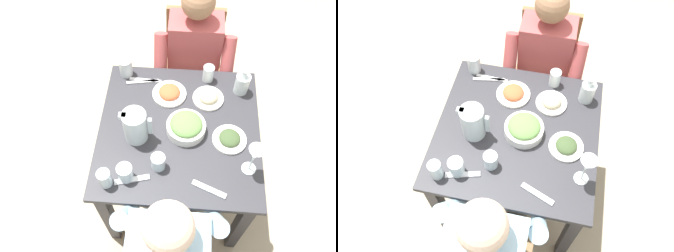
{
  "view_description": "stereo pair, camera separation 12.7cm",
  "coord_description": "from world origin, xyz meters",
  "views": [
    {
      "loc": [
        0.01,
        -0.93,
        2.22
      ],
      "look_at": [
        -0.06,
        -0.02,
        0.8
      ],
      "focal_mm": 35.38,
      "sensor_mm": 36.0,
      "label": 1
    },
    {
      "loc": [
        0.14,
        -0.91,
        2.22
      ],
      "look_at": [
        -0.06,
        -0.02,
        0.8
      ],
      "focal_mm": 35.38,
      "sensor_mm": 36.0,
      "label": 2
    }
  ],
  "objects": [
    {
      "name": "diner_far",
      "position": [
        0.06,
        0.52,
        0.65
      ],
      "size": [
        0.48,
        0.53,
        1.18
      ],
      "color": "#B24C4C",
      "rests_on": "ground_plane"
    },
    {
      "name": "water_glass_far_right",
      "position": [
        -0.24,
        -0.29,
        0.8
      ],
      "size": [
        0.07,
        0.07,
        0.09
      ],
      "primitive_type": "cylinder",
      "color": "silver",
      "rests_on": "dining_table"
    },
    {
      "name": "chair_far",
      "position": [
        0.06,
        0.72,
        0.5
      ],
      "size": [
        0.4,
        0.4,
        0.88
      ],
      "color": "olive",
      "rests_on": "ground_plane"
    },
    {
      "name": "plate_rice_curry",
      "position": [
        -0.07,
        0.23,
        0.77
      ],
      "size": [
        0.19,
        0.19,
        0.05
      ],
      "color": "white",
      "rests_on": "dining_table"
    },
    {
      "name": "water_pitcher",
      "position": [
        -0.22,
        -0.06,
        0.85
      ],
      "size": [
        0.16,
        0.12,
        0.19
      ],
      "color": "silver",
      "rests_on": "dining_table"
    },
    {
      "name": "dining_table",
      "position": [
        0.0,
        0.0,
        0.62
      ],
      "size": [
        0.84,
        0.84,
        0.75
      ],
      "color": "#2D2D33",
      "rests_on": "ground_plane"
    },
    {
      "name": "fork_near",
      "position": [
        -0.21,
        -0.3,
        0.76
      ],
      "size": [
        0.17,
        0.07,
        0.01
      ],
      "primitive_type": "cube",
      "rotation": [
        0.0,
        0.0,
        0.26
      ],
      "color": "silver",
      "rests_on": "dining_table"
    },
    {
      "name": "oil_carafe",
      "position": [
        0.33,
        0.28,
        0.81
      ],
      "size": [
        0.08,
        0.08,
        0.16
      ],
      "color": "silver",
      "rests_on": "dining_table"
    },
    {
      "name": "ground_plane",
      "position": [
        0.0,
        0.0,
        0.0
      ],
      "size": [
        8.0,
        8.0,
        0.0
      ],
      "primitive_type": "plane",
      "color": "tan"
    },
    {
      "name": "water_glass_center",
      "position": [
        -0.33,
        -0.33,
        0.81
      ],
      "size": [
        0.06,
        0.06,
        0.1
      ],
      "primitive_type": "cylinder",
      "color": "silver",
      "rests_on": "dining_table"
    },
    {
      "name": "diner_near",
      "position": [
        -0.01,
        -0.52,
        0.65
      ],
      "size": [
        0.48,
        0.53,
        1.18
      ],
      "color": "#9EC6E0",
      "rests_on": "ground_plane"
    },
    {
      "name": "plate_beans",
      "position": [
        0.15,
        0.21,
        0.77
      ],
      "size": [
        0.17,
        0.17,
        0.05
      ],
      "color": "white",
      "rests_on": "dining_table"
    },
    {
      "name": "fork_far",
      "position": [
        0.16,
        -0.32,
        0.76
      ],
      "size": [
        0.17,
        0.09,
        0.01
      ],
      "primitive_type": "cube",
      "rotation": [
        0.0,
        0.0,
        -0.39
      ],
      "color": "silver",
      "rests_on": "dining_table"
    },
    {
      "name": "plate_dolmas",
      "position": [
        0.26,
        -0.05,
        0.77
      ],
      "size": [
        0.18,
        0.18,
        0.04
      ],
      "color": "white",
      "rests_on": "dining_table"
    },
    {
      "name": "water_glass_near_right",
      "position": [
        -0.33,
        0.36,
        0.81
      ],
      "size": [
        0.07,
        0.07,
        0.11
      ],
      "primitive_type": "cylinder",
      "color": "silver",
      "rests_on": "dining_table"
    },
    {
      "name": "salad_bowl",
      "position": [
        0.03,
        -0.01,
        0.8
      ],
      "size": [
        0.2,
        0.2,
        0.09
      ],
      "color": "white",
      "rests_on": "dining_table"
    },
    {
      "name": "knife_near",
      "position": [
        -0.23,
        0.31,
        0.76
      ],
      "size": [
        0.19,
        0.05,
        0.01
      ],
      "primitive_type": "cube",
      "rotation": [
        0.0,
        0.0,
        0.17
      ],
      "color": "silver",
      "rests_on": "dining_table"
    },
    {
      "name": "knife_far",
      "position": [
        -0.21,
        0.32,
        0.76
      ],
      "size": [
        0.19,
        0.03,
        0.01
      ],
      "primitive_type": "cube",
      "rotation": [
        0.0,
        0.0,
        -0.05
      ],
      "color": "silver",
      "rests_on": "dining_table"
    },
    {
      "name": "water_glass_far_left",
      "position": [
        -0.09,
        -0.22,
        0.8
      ],
      "size": [
        0.07,
        0.07,
        0.09
      ],
      "primitive_type": "cylinder",
      "color": "silver",
      "rests_on": "dining_table"
    },
    {
      "name": "wine_glass",
      "position": [
        0.35,
        -0.2,
        0.9
      ],
      "size": [
        0.08,
        0.08,
        0.2
      ],
      "color": "silver",
      "rests_on": "dining_table"
    },
    {
      "name": "water_glass_near_left",
      "position": [
        0.15,
        0.36,
        0.8
      ],
      "size": [
        0.06,
        0.06,
        0.1
      ],
      "primitive_type": "cylinder",
      "color": "silver",
      "rests_on": "dining_table"
    }
  ]
}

